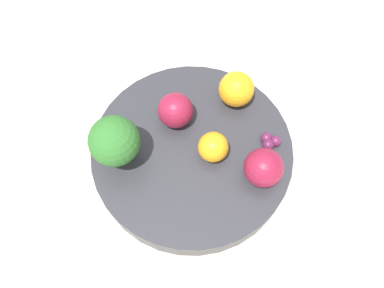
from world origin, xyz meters
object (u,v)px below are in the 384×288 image
at_px(grape_cluster, 270,141).
at_px(bowl, 192,153).
at_px(apple_red, 175,110).
at_px(orange_back, 214,144).
at_px(apple_green, 264,168).
at_px(broccoli, 115,142).
at_px(orange_front, 236,89).

bearing_deg(grape_cluster, bowl, -68.39).
bearing_deg(grape_cluster, apple_red, -88.10).
relative_size(orange_back, grape_cluster, 1.42).
xyz_separation_m(apple_red, apple_green, (0.04, 0.13, 0.00)).
height_order(broccoli, grape_cluster, broccoli).
relative_size(broccoli, apple_red, 1.67).
bearing_deg(broccoli, apple_green, 100.77).
relative_size(bowl, orange_front, 5.51).
height_order(orange_back, grape_cluster, orange_back).
relative_size(orange_front, orange_back, 1.23).
bearing_deg(apple_red, broccoli, -32.46).
height_order(apple_green, orange_front, same).
bearing_deg(bowl, broccoli, -62.47).
bearing_deg(orange_front, apple_green, 31.82).
relative_size(bowl, apple_red, 5.66).
distance_m(bowl, broccoli, 0.11).
height_order(apple_green, grape_cluster, apple_green).
xyz_separation_m(bowl, orange_front, (-0.09, 0.03, 0.04)).
bearing_deg(broccoli, bowl, 117.53).
relative_size(apple_red, grape_cluster, 1.71).
xyz_separation_m(orange_front, grape_cluster, (0.05, 0.06, -0.02)).
height_order(apple_red, orange_front, orange_front).
xyz_separation_m(broccoli, grape_cluster, (-0.08, 0.18, -0.04)).
height_order(orange_front, grape_cluster, orange_front).
height_order(broccoli, apple_red, broccoli).
bearing_deg(bowl, grape_cluster, 111.61).
relative_size(orange_front, grape_cluster, 1.75).
distance_m(orange_front, grape_cluster, 0.08).
height_order(bowl, apple_red, apple_red).
bearing_deg(apple_red, orange_front, 130.63).
bearing_deg(apple_red, grape_cluster, 91.90).
relative_size(apple_green, orange_back, 1.25).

